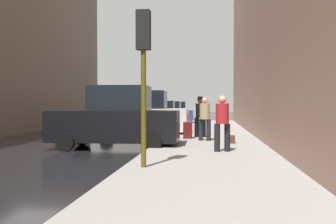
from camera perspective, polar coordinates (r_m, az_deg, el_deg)
name	(u,v)px	position (r m, az deg, el deg)	size (l,w,h in m)	color
ground_plane	(38,150)	(13.97, -19.24, -5.43)	(120.00, 120.00, 0.00)	black
sidewalk	(209,150)	(12.59, 6.32, -5.75)	(4.00, 40.00, 0.15)	gray
parked_black_suv	(116,120)	(13.59, -7.95, -1.18)	(4.64, 2.14, 2.25)	black
parked_white_van	(142,115)	(18.62, -4.00, -0.51)	(4.62, 2.10, 2.25)	silver
parked_red_hatchback	(157,116)	(23.72, -1.74, -0.56)	(4.25, 2.15, 1.79)	#B2191E
parked_blue_sedan	(166,114)	(28.68, -0.31, -0.24)	(4.24, 2.14, 1.79)	navy
parked_silver_sedan	(174,112)	(34.59, 0.85, 0.02)	(4.26, 2.17, 1.79)	#B7BABF
fire_hydrant	(179,126)	(18.93, 1.67, -2.10)	(0.42, 0.22, 0.70)	red
traffic_light	(144,54)	(8.70, -3.75, 8.83)	(0.32, 0.32, 3.60)	#514C0F
pedestrian_with_fedora	(200,115)	(16.43, 4.92, -0.39)	(0.52, 0.45, 1.78)	black
pedestrian_in_red_jacket	(222,120)	(11.54, 8.27, -1.27)	(0.53, 0.49, 1.71)	black
pedestrian_in_tan_coat	(205,117)	(14.86, 5.61, -0.69)	(0.53, 0.49, 1.71)	black
rolling_suitcase	(188,130)	(15.86, 3.02, -2.78)	(0.37, 0.57, 1.04)	#591414
duffel_bag	(230,139)	(14.13, 9.48, -4.11)	(0.32, 0.44, 0.28)	#472D19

